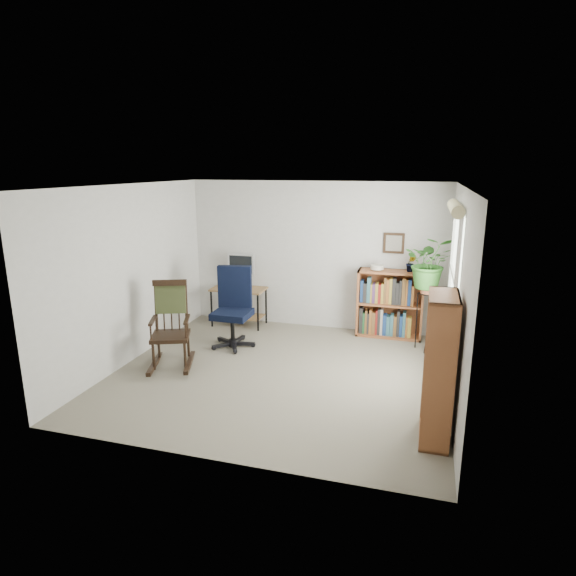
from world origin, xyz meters
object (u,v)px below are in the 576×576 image
(office_chair, at_px, (232,308))
(low_bookshelf, at_px, (390,304))
(desk, at_px, (239,307))
(rocking_chair, at_px, (170,325))
(tall_bookshelf, at_px, (439,368))

(office_chair, bearing_deg, low_bookshelf, 16.20)
(office_chair, bearing_deg, desk, 95.87)
(desk, distance_m, rocking_chair, 1.91)
(desk, xyz_separation_m, rocking_chair, (-0.24, -1.87, 0.26))
(low_bookshelf, distance_m, tall_bookshelf, 2.94)
(desk, bearing_deg, rocking_chair, -97.15)
(tall_bookshelf, bearing_deg, desk, 139.08)
(tall_bookshelf, bearing_deg, office_chair, 148.51)
(desk, distance_m, low_bookshelf, 2.49)
(rocking_chair, height_order, tall_bookshelf, tall_bookshelf)
(desk, relative_size, rocking_chair, 0.76)
(rocking_chair, bearing_deg, desk, 61.17)
(desk, bearing_deg, tall_bookshelf, -40.92)
(rocking_chair, bearing_deg, tall_bookshelf, -35.90)
(office_chair, relative_size, low_bookshelf, 1.13)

